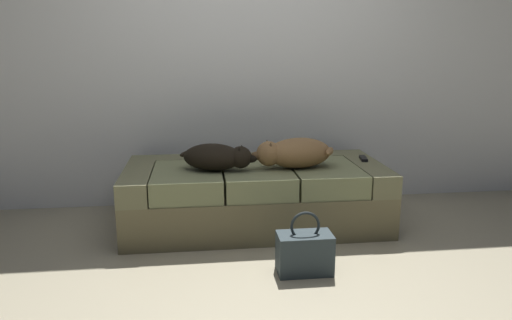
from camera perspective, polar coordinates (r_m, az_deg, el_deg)
name	(u,v)px	position (r m, az deg, el deg)	size (l,w,h in m)	color
ground_plane	(281,300)	(2.63, 2.96, -16.31)	(10.00, 10.00, 0.00)	gray
back_wall	(246,34)	(4.01, -1.22, 14.77)	(6.40, 0.10, 2.80)	silver
couch	(255,195)	(3.55, -0.10, -4.22)	(1.88, 0.88, 0.46)	brown
dog_dark	(218,157)	(3.33, -4.62, 0.35)	(0.55, 0.33, 0.19)	black
dog_tan	(294,153)	(3.40, 4.53, 0.85)	(0.63, 0.32, 0.21)	olive
tv_remote	(363,158)	(3.74, 12.69, 0.18)	(0.04, 0.15, 0.02)	black
handbag	(305,252)	(2.86, 5.82, -10.91)	(0.32, 0.18, 0.38)	#2D383D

